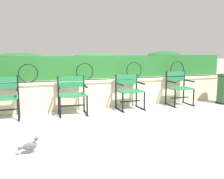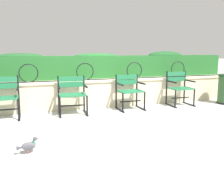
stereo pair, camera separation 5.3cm
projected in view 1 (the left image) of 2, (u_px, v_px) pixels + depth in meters
The scene contains 9 objects.
ground_plane at pixel (115, 116), 5.29m from camera, with size 60.00×60.00×0.00m, color #B7B5AF.
stone_wall at pixel (102, 93), 6.14m from camera, with size 7.50×0.41×0.68m.
iron_arch_fence at pixel (88, 73), 5.88m from camera, with size 6.96×0.02×0.42m.
hedge_row at pixel (98, 65), 6.49m from camera, with size 7.35×0.59×0.69m.
park_chair_leftmost at pixel (4, 96), 5.02m from camera, with size 0.59×0.53×0.87m.
park_chair_centre_left at pixel (72, 93), 5.41m from camera, with size 0.64×0.55×0.83m.
park_chair_centre_right at pixel (129, 90), 5.88m from camera, with size 0.60×0.53×0.82m.
park_chair_rightmost at pixel (179, 87), 6.32m from camera, with size 0.58×0.52×0.86m.
pigeon_near_chairs at pixel (29, 146), 3.33m from camera, with size 0.29×0.13×0.22m.
Camera 1 is at (-1.71, -4.84, 1.39)m, focal length 39.37 mm.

